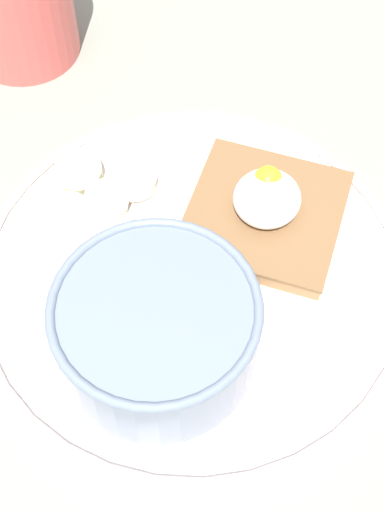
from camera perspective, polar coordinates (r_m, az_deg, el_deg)
The scene contains 10 objects.
ground_plane at distance 50.05cm, azimuth -0.00°, elevation -2.47°, with size 120.00×120.00×2.00cm, color gray.
plate at distance 48.50cm, azimuth -0.00°, elevation -1.40°, with size 29.28×29.28×1.60cm.
oatmeal_bowl at distance 43.01cm, azimuth -3.41°, elevation -5.70°, with size 12.49×12.49×6.00cm.
toast_slice at distance 50.28cm, azimuth 5.83°, elevation 3.30°, with size 10.76×10.76×1.39cm.
poached_egg at distance 48.77cm, azimuth 6.03°, elevation 4.79°, with size 4.88×4.64×3.03cm.
banana_slice_front at distance 51.27cm, azimuth -9.83°, elevation 3.49°, with size 3.43×3.41×1.04cm.
banana_slice_left at distance 51.01cm, azimuth -6.88°, elevation 4.31°, with size 4.30×4.40×1.92cm.
banana_slice_back at distance 52.20cm, azimuth -4.73°, elevation 5.96°, with size 3.92×3.82×1.53cm.
banana_slice_right at distance 53.09cm, azimuth -9.07°, elevation 6.64°, with size 4.64×4.56×1.79cm.
coffee_mug at distance 62.73cm, azimuth -13.95°, elevation 19.18°, with size 9.22×9.22×9.69cm.
Camera 1 is at (-23.63, -8.54, 44.28)cm, focal length 50.00 mm.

